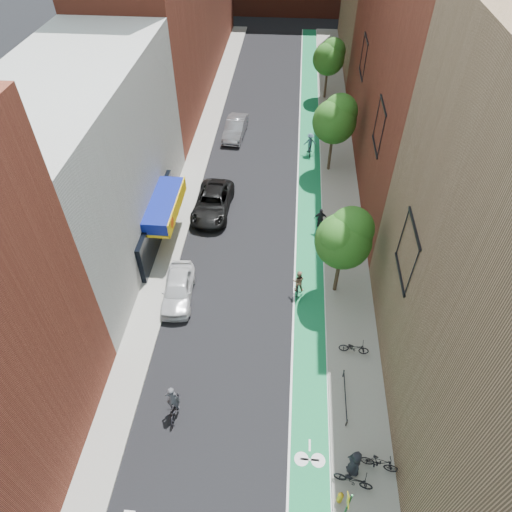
% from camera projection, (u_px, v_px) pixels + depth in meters
% --- Properties ---
extents(ground, '(160.00, 160.00, 0.00)m').
position_uv_depth(ground, '(230.00, 433.00, 22.87)').
color(ground, black).
rests_on(ground, ground).
extents(bike_lane, '(2.00, 68.00, 0.01)m').
position_uv_depth(bike_lane, '(310.00, 157.00, 41.19)').
color(bike_lane, '#126A45').
rests_on(bike_lane, ground).
extents(sidewalk_left, '(2.00, 68.00, 0.15)m').
position_uv_depth(sidewalk_left, '(200.00, 151.00, 41.74)').
color(sidewalk_left, gray).
rests_on(sidewalk_left, ground).
extents(sidewalk_right, '(3.00, 68.00, 0.15)m').
position_uv_depth(sidewalk_right, '(337.00, 158.00, 40.99)').
color(sidewalk_right, gray).
rests_on(sidewalk_right, ground).
extents(building_left_white, '(8.00, 20.00, 12.00)m').
position_uv_depth(building_left_white, '(84.00, 166.00, 29.34)').
color(building_left_white, silver).
rests_on(building_left_white, ground).
extents(building_right_mid_red, '(8.00, 28.00, 22.00)m').
position_uv_depth(building_right_mid_red, '(433.00, 31.00, 33.04)').
color(building_right_mid_red, maroon).
rests_on(building_right_mid_red, ground).
extents(tree_near, '(3.40, 3.36, 6.42)m').
position_uv_depth(tree_near, '(345.00, 237.00, 26.44)').
color(tree_near, '#332619').
rests_on(tree_near, ground).
extents(tree_mid, '(3.55, 3.53, 6.74)m').
position_uv_depth(tree_mid, '(335.00, 118.00, 36.27)').
color(tree_mid, '#332619').
rests_on(tree_mid, ground).
extents(tree_far, '(3.30, 3.25, 6.21)m').
position_uv_depth(tree_far, '(329.00, 56.00, 46.54)').
color(tree_far, '#332619').
rests_on(tree_far, ground).
extents(sign_pole, '(0.13, 0.71, 3.00)m').
position_uv_depth(sign_pole, '(347.00, 506.00, 18.77)').
color(sign_pole, '#194C26').
rests_on(sign_pole, sidewalk_right).
extents(parked_car_white, '(2.20, 4.69, 1.55)m').
position_uv_depth(parked_car_white, '(178.00, 289.00, 28.76)').
color(parked_car_white, silver).
rests_on(parked_car_white, ground).
extents(parked_car_black, '(2.85, 5.87, 1.61)m').
position_uv_depth(parked_car_black, '(213.00, 203.00, 35.05)').
color(parked_car_black, black).
rests_on(parked_car_black, ground).
extents(parked_car_silver, '(2.11, 5.05, 1.62)m').
position_uv_depth(parked_car_silver, '(235.00, 128.00, 43.36)').
color(parked_car_silver, gray).
rests_on(parked_car_silver, ground).
extents(cyclist_lead, '(0.70, 1.83, 2.24)m').
position_uv_depth(cyclist_lead, '(174.00, 405.00, 23.13)').
color(cyclist_lead, black).
rests_on(cyclist_lead, ground).
extents(cyclist_lane_near, '(0.81, 1.71, 1.94)m').
position_uv_depth(cyclist_lane_near, '(298.00, 285.00, 28.94)').
color(cyclist_lane_near, black).
rests_on(cyclist_lane_near, ground).
extents(cyclist_lane_mid, '(0.98, 1.94, 1.97)m').
position_uv_depth(cyclist_lane_mid, '(320.00, 223.00, 33.43)').
color(cyclist_lane_mid, black).
rests_on(cyclist_lane_mid, ground).
extents(cyclist_lane_far, '(1.15, 1.84, 2.04)m').
position_uv_depth(cyclist_lane_far, '(310.00, 145.00, 40.94)').
color(cyclist_lane_far, black).
rests_on(cyclist_lane_far, ground).
extents(parked_bike_near, '(1.91, 1.06, 0.95)m').
position_uv_depth(parked_bike_near, '(353.00, 480.00, 20.67)').
color(parked_bike_near, black).
rests_on(parked_bike_near, sidewalk_right).
extents(parked_bike_mid, '(1.86, 0.91, 1.08)m').
position_uv_depth(parked_bike_mid, '(380.00, 463.00, 21.14)').
color(parked_bike_mid, black).
rests_on(parked_bike_mid, sidewalk_right).
extents(parked_bike_far, '(1.74, 0.75, 0.89)m').
position_uv_depth(parked_bike_far, '(354.00, 348.00, 25.81)').
color(parked_bike_far, black).
rests_on(parked_bike_far, sidewalk_right).
extents(pedestrian, '(0.79, 1.00, 1.79)m').
position_uv_depth(pedestrian, '(355.00, 463.00, 20.79)').
color(pedestrian, black).
rests_on(pedestrian, sidewalk_right).
extents(fire_hydrant, '(0.26, 0.26, 0.76)m').
position_uv_depth(fire_hydrant, '(340.00, 497.00, 20.20)').
color(fire_hydrant, gold).
rests_on(fire_hydrant, sidewalk_right).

